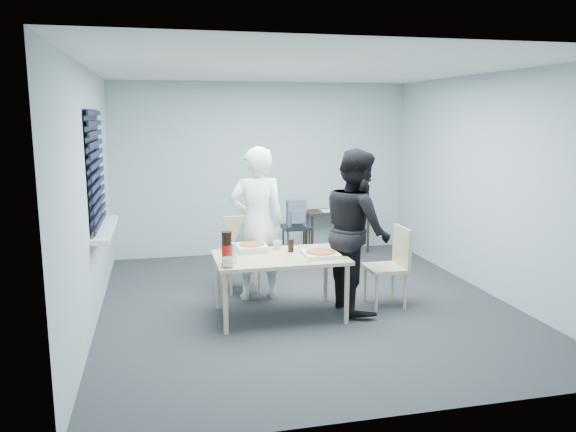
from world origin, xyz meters
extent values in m
plane|color=#2C2C30|center=(0.00, 0.00, 0.00)|extent=(5.00, 5.00, 0.00)
plane|color=white|center=(0.00, 0.00, 2.60)|extent=(5.00, 5.00, 0.00)
plane|color=#A8B6BB|center=(0.00, 2.50, 1.30)|extent=(4.50, 0.00, 4.50)
plane|color=#A8B6BB|center=(0.00, -2.50, 1.30)|extent=(4.50, 0.00, 4.50)
plane|color=#A8B6BB|center=(-2.25, 0.00, 1.30)|extent=(0.00, 5.00, 5.00)
plane|color=#A8B6BB|center=(2.25, 0.00, 1.30)|extent=(0.00, 5.00, 5.00)
plane|color=black|center=(-2.23, 0.40, 1.55)|extent=(0.00, 1.30, 1.30)
cube|color=black|center=(-2.21, 0.40, 1.55)|extent=(0.04, 1.30, 1.25)
cube|color=silver|center=(-2.16, 0.40, 0.89)|extent=(0.18, 1.42, 0.05)
cube|color=beige|center=(-0.36, -0.33, 0.64)|extent=(1.36, 0.86, 0.04)
cylinder|color=beige|center=(-0.98, -0.70, 0.31)|extent=(0.05, 0.05, 0.63)
cylinder|color=beige|center=(-0.98, 0.04, 0.31)|extent=(0.05, 0.05, 0.63)
cylinder|color=beige|center=(0.26, -0.70, 0.31)|extent=(0.05, 0.05, 0.63)
cylinder|color=beige|center=(0.26, 0.04, 0.31)|extent=(0.05, 0.05, 0.63)
cube|color=beige|center=(-0.61, 0.65, 0.43)|extent=(0.42, 0.42, 0.04)
cube|color=beige|center=(-0.61, 0.84, 0.67)|extent=(0.42, 0.04, 0.44)
cylinder|color=beige|center=(-0.78, 0.48, 0.21)|extent=(0.03, 0.03, 0.41)
cylinder|color=beige|center=(-0.78, 0.82, 0.21)|extent=(0.03, 0.03, 0.41)
cylinder|color=beige|center=(-0.44, 0.48, 0.21)|extent=(0.03, 0.03, 0.41)
cylinder|color=beige|center=(-0.44, 0.82, 0.21)|extent=(0.03, 0.03, 0.41)
cube|color=beige|center=(0.86, -0.26, 0.43)|extent=(0.42, 0.42, 0.04)
cube|color=beige|center=(1.05, -0.26, 0.67)|extent=(0.04, 0.42, 0.44)
cylinder|color=beige|center=(0.69, -0.43, 0.21)|extent=(0.03, 0.03, 0.41)
cylinder|color=beige|center=(0.69, -0.09, 0.21)|extent=(0.03, 0.03, 0.41)
cylinder|color=beige|center=(1.03, -0.43, 0.21)|extent=(0.03, 0.03, 0.41)
cylinder|color=beige|center=(1.03, -0.09, 0.21)|extent=(0.03, 0.03, 0.41)
imported|color=white|center=(-0.49, 0.32, 0.89)|extent=(0.65, 0.42, 1.77)
imported|color=black|center=(0.50, -0.29, 0.89)|extent=(0.47, 0.86, 1.77)
cube|color=black|center=(1.12, 2.28, 0.63)|extent=(0.98, 0.44, 0.04)
cylinder|color=black|center=(0.67, 2.10, 0.30)|extent=(0.04, 0.04, 0.61)
cylinder|color=black|center=(0.67, 2.46, 0.30)|extent=(0.04, 0.04, 0.61)
cylinder|color=black|center=(1.57, 2.10, 0.30)|extent=(0.04, 0.04, 0.61)
cylinder|color=black|center=(1.57, 2.46, 0.30)|extent=(0.04, 0.04, 0.61)
cube|color=black|center=(0.33, 1.76, 0.52)|extent=(0.39, 0.39, 0.04)
cylinder|color=black|center=(0.18, 1.60, 0.25)|extent=(0.04, 0.04, 0.50)
cylinder|color=black|center=(0.18, 1.92, 0.25)|extent=(0.04, 0.04, 0.50)
cylinder|color=black|center=(0.49, 1.60, 0.25)|extent=(0.04, 0.04, 0.50)
cylinder|color=black|center=(0.49, 1.92, 0.25)|extent=(0.04, 0.04, 0.50)
cube|color=slate|center=(0.33, 1.76, 0.73)|extent=(0.27, 0.14, 0.37)
cube|color=slate|center=(0.33, 1.66, 0.69)|extent=(0.20, 0.05, 0.18)
cube|color=white|center=(-0.61, -0.05, 0.68)|extent=(0.32, 0.32, 0.03)
cube|color=white|center=(-0.61, -0.05, 0.71)|extent=(0.32, 0.32, 0.03)
cylinder|color=#CC7F38|center=(-0.61, -0.05, 0.74)|extent=(0.27, 0.27, 0.01)
cube|color=white|center=(0.05, -0.43, 0.68)|extent=(0.36, 0.36, 0.04)
cylinder|color=#CC7F38|center=(0.05, -0.43, 0.71)|extent=(0.30, 0.30, 0.01)
imported|color=silver|center=(-0.94, -0.66, 0.71)|extent=(0.17, 0.17, 0.10)
imported|color=silver|center=(-0.33, -0.03, 0.71)|extent=(0.10, 0.10, 0.09)
cylinder|color=black|center=(-0.21, -0.20, 0.73)|extent=(0.07, 0.07, 0.14)
cylinder|color=black|center=(-0.94, -0.55, 0.83)|extent=(0.10, 0.10, 0.33)
cylinder|color=red|center=(-0.94, -0.55, 0.80)|extent=(0.10, 0.10, 0.11)
cylinder|color=silver|center=(-0.88, -0.51, 0.76)|extent=(0.11, 0.11, 0.20)
torus|color=red|center=(-0.16, -0.66, 0.66)|extent=(0.07, 0.07, 0.00)
cube|color=white|center=(0.97, 2.27, 0.66)|extent=(0.26, 0.33, 0.00)
cube|color=black|center=(1.34, 2.30, 0.68)|extent=(0.16, 0.13, 0.06)
camera|label=1|loc=(-1.57, -5.91, 2.12)|focal=35.00mm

